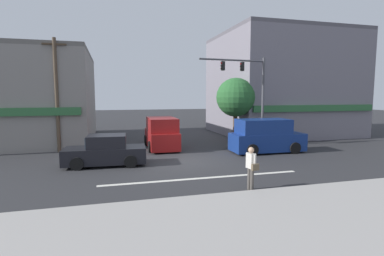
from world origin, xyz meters
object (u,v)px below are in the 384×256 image
(utility_pole_far_right, at_px, (265,83))
(van_waiting_far, at_px, (161,134))
(utility_pole_near_left, at_px, (57,94))
(traffic_light_mast, at_px, (251,87))
(sedan_crossing_rightbound, at_px, (106,152))
(pedestrian_foreground_with_bag, at_px, (251,166))
(van_crossing_center, at_px, (266,137))
(street_tree, at_px, (236,98))

(utility_pole_far_right, distance_m, van_waiting_far, 9.58)
(utility_pole_near_left, bearing_deg, traffic_light_mast, -5.88)
(utility_pole_near_left, distance_m, sedan_crossing_rightbound, 6.12)
(traffic_light_mast, height_order, pedestrian_foreground_with_bag, traffic_light_mast)
(pedestrian_foreground_with_bag, bearing_deg, van_crossing_center, 57.11)
(van_crossing_center, xyz_separation_m, van_waiting_far, (-6.16, 3.16, 0.00))
(van_waiting_far, bearing_deg, utility_pole_far_right, 11.53)
(utility_pole_far_right, xyz_separation_m, van_waiting_far, (-8.71, -1.78, -3.57))
(traffic_light_mast, bearing_deg, van_crossing_center, -88.68)
(utility_pole_far_right, relative_size, van_waiting_far, 1.90)
(van_waiting_far, height_order, sedan_crossing_rightbound, van_waiting_far)
(van_waiting_far, distance_m, pedestrian_foreground_with_bag, 10.11)
(utility_pole_far_right, bearing_deg, utility_pole_near_left, -174.39)
(utility_pole_near_left, distance_m, utility_pole_far_right, 15.33)
(traffic_light_mast, height_order, van_waiting_far, traffic_light_mast)
(van_waiting_far, bearing_deg, utility_pole_near_left, 177.54)
(sedan_crossing_rightbound, bearing_deg, pedestrian_foreground_with_bag, -46.95)
(street_tree, bearing_deg, utility_pole_near_left, -177.19)
(sedan_crossing_rightbound, bearing_deg, utility_pole_far_right, 25.83)
(pedestrian_foreground_with_bag, bearing_deg, traffic_light_mast, 64.08)
(sedan_crossing_rightbound, relative_size, pedestrian_foreground_with_bag, 2.51)
(utility_pole_near_left, distance_m, traffic_light_mast, 12.71)
(utility_pole_far_right, relative_size, pedestrian_foreground_with_bag, 5.29)
(utility_pole_near_left, relative_size, pedestrian_foreground_with_bag, 4.27)
(utility_pole_near_left, height_order, van_crossing_center, utility_pole_near_left)
(pedestrian_foreground_with_bag, bearing_deg, van_waiting_far, 100.09)
(street_tree, relative_size, utility_pole_near_left, 0.69)
(traffic_light_mast, xyz_separation_m, van_waiting_far, (-6.11, 1.02, -3.17))
(street_tree, distance_m, van_crossing_center, 4.74)
(utility_pole_near_left, relative_size, traffic_light_mast, 1.15)
(utility_pole_near_left, height_order, sedan_crossing_rightbound, utility_pole_near_left)
(street_tree, height_order, utility_pole_near_left, utility_pole_near_left)
(traffic_light_mast, bearing_deg, street_tree, 98.92)
(utility_pole_near_left, bearing_deg, pedestrian_foreground_with_bag, -50.98)
(street_tree, height_order, van_waiting_far, street_tree)
(van_crossing_center, distance_m, sedan_crossing_rightbound, 9.83)
(utility_pole_far_right, height_order, pedestrian_foreground_with_bag, utility_pole_far_right)
(street_tree, bearing_deg, pedestrian_foreground_with_bag, -110.45)
(utility_pole_far_right, bearing_deg, street_tree, -162.91)
(sedan_crossing_rightbound, distance_m, pedestrian_foreground_with_bag, 7.89)
(utility_pole_far_right, height_order, van_crossing_center, utility_pole_far_right)
(van_crossing_center, bearing_deg, pedestrian_foreground_with_bag, -122.89)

